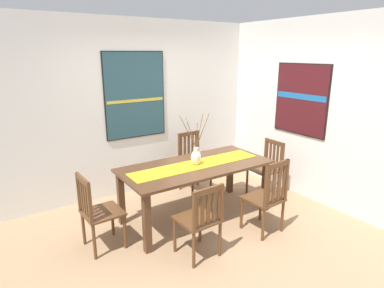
# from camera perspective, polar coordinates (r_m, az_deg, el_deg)

# --- Properties ---
(ground_plane) EXTENTS (6.40, 6.40, 0.03)m
(ground_plane) POSITION_cam_1_polar(r_m,az_deg,el_deg) (4.28, 4.73, -15.37)
(ground_plane) COLOR #A37F5B
(wall_back) EXTENTS (6.40, 0.12, 2.70)m
(wall_back) POSITION_cam_1_polar(r_m,az_deg,el_deg) (5.31, -7.42, 6.52)
(wall_back) COLOR silver
(wall_back) RESTS_ON ground_plane
(wall_side) EXTENTS (0.12, 6.40, 2.70)m
(wall_side) POSITION_cam_1_polar(r_m,az_deg,el_deg) (5.11, 21.86, 5.15)
(wall_side) COLOR silver
(wall_side) RESTS_ON ground_plane
(dining_table) EXTENTS (2.01, 0.93, 0.76)m
(dining_table) POSITION_cam_1_polar(r_m,az_deg,el_deg) (4.34, 0.73, -4.92)
(dining_table) COLOR #51331E
(dining_table) RESTS_ON ground_plane
(table_runner) EXTENTS (1.84, 0.36, 0.01)m
(table_runner) POSITION_cam_1_polar(r_m,az_deg,el_deg) (4.31, 0.73, -3.63)
(table_runner) COLOR gold
(table_runner) RESTS_ON dining_table
(centerpiece_vase) EXTENTS (0.45, 0.26, 0.68)m
(centerpiece_vase) POSITION_cam_1_polar(r_m,az_deg,el_deg) (4.26, 0.73, -2.11)
(centerpiece_vase) COLOR silver
(centerpiece_vase) RESTS_ON dining_table
(chair_0) EXTENTS (0.44, 0.44, 0.91)m
(chair_0) POSITION_cam_1_polar(r_m,az_deg,el_deg) (3.88, -16.38, -11.15)
(chair_0) COLOR brown
(chair_0) RESTS_ON ground_plane
(chair_1) EXTENTS (0.43, 0.43, 0.87)m
(chair_1) POSITION_cam_1_polar(r_m,az_deg,el_deg) (5.23, 13.07, -3.89)
(chair_1) COLOR brown
(chair_1) RESTS_ON ground_plane
(chair_2) EXTENTS (0.44, 0.44, 0.87)m
(chair_2) POSITION_cam_1_polar(r_m,az_deg,el_deg) (3.59, 1.51, -12.96)
(chair_2) COLOR brown
(chair_2) RESTS_ON ground_plane
(chair_3) EXTENTS (0.43, 0.43, 0.96)m
(chair_3) POSITION_cam_1_polar(r_m,az_deg,el_deg) (5.27, 0.18, -3.00)
(chair_3) COLOR brown
(chair_3) RESTS_ON ground_plane
(chair_4) EXTENTS (0.45, 0.45, 0.97)m
(chair_4) POSITION_cam_1_polar(r_m,az_deg,el_deg) (4.14, 13.07, -8.91)
(chair_4) COLOR brown
(chair_4) RESTS_ON ground_plane
(painting_on_back_wall) EXTENTS (0.99, 0.05, 1.32)m
(painting_on_back_wall) POSITION_cam_1_polar(r_m,az_deg,el_deg) (5.11, -9.98, 8.42)
(painting_on_back_wall) COLOR black
(painting_on_side_wall) EXTENTS (0.05, 0.95, 1.07)m
(painting_on_side_wall) POSITION_cam_1_polar(r_m,az_deg,el_deg) (5.23, 18.64, 7.43)
(painting_on_side_wall) COLOR black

